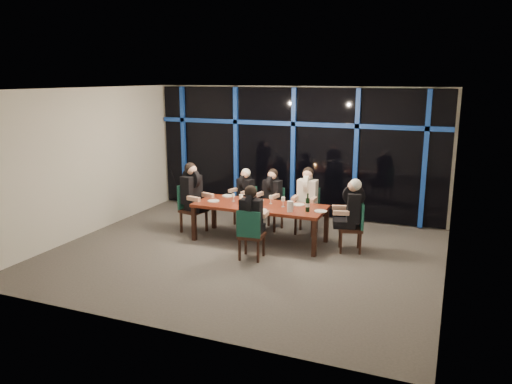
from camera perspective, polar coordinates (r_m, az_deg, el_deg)
room at (r=8.84m, az=-1.47°, el=5.35°), size 7.04×7.00×3.02m
window_wall at (r=11.62m, az=4.41°, el=4.81°), size 6.86×0.43×2.94m
dining_table at (r=9.82m, az=0.44°, el=-1.85°), size 2.60×1.00×0.75m
chair_far_left at (r=11.07m, az=-1.07°, el=-1.23°), size 0.49×0.49×0.85m
chair_far_mid at (r=10.72m, az=2.00°, el=-1.59°), size 0.48×0.48×0.90m
chair_far_right at (r=10.48m, az=5.93°, el=-1.81°), size 0.44×0.44×0.95m
chair_end_left at (r=10.59m, az=-7.52°, el=-1.53°), size 0.57×0.57×1.01m
chair_end_right at (r=9.49m, az=11.26°, el=-3.61°), size 0.54×0.54×0.95m
chair_near_mid at (r=8.87m, az=-0.66°, el=-4.61°), size 0.46×0.46×0.93m
diner_far_left at (r=10.93m, az=-1.31°, el=0.43°), size 0.49×0.58×0.83m
diner_far_mid at (r=10.57m, az=1.81°, el=0.20°), size 0.48×0.59×0.87m
diner_far_right at (r=10.31m, az=5.85°, el=0.12°), size 0.47×0.59×0.93m
diner_end_left at (r=10.44m, az=-7.24°, el=0.53°), size 0.68×0.57×0.98m
diner_end_right at (r=9.38m, az=10.87°, el=-1.40°), size 0.64×0.55×0.92m
diner_near_mid at (r=8.83m, az=-0.51°, el=-2.18°), size 0.48×0.59×0.90m
plate_far_left at (r=10.53m, az=-3.24°, el=-0.43°), size 0.24×0.24×0.01m
plate_far_mid at (r=10.12m, az=0.21°, el=-0.96°), size 0.24×0.24×0.01m
plate_far_right at (r=9.82m, az=4.91°, el=-1.44°), size 0.24×0.24×0.01m
plate_end_left at (r=10.11m, az=-4.88°, el=-1.02°), size 0.24×0.24×0.01m
plate_end_right at (r=9.39m, az=7.40°, el=-2.19°), size 0.24×0.24×0.01m
plate_near_mid at (r=9.39m, az=0.55°, el=-2.08°), size 0.24×0.24×0.01m
wine_bottle at (r=9.33m, az=5.92°, el=-1.44°), size 0.08×0.08×0.35m
water_pitcher at (r=9.29m, az=3.91°, el=-1.67°), size 0.13×0.11×0.20m
tea_light at (r=9.57m, az=-1.07°, el=-1.74°), size 0.05×0.05×0.03m
wine_glass_a at (r=9.83m, az=-1.73°, el=-0.58°), size 0.08×0.08×0.20m
wine_glass_b at (r=9.86m, az=1.69°, el=-0.65°), size 0.07×0.07×0.17m
wine_glass_c at (r=9.64m, az=3.12°, el=-0.88°), size 0.07×0.07×0.19m
wine_glass_d at (r=10.06m, az=-2.61°, el=-0.44°), size 0.06×0.06×0.16m
wine_glass_e at (r=9.53m, az=5.98°, el=-1.24°), size 0.06×0.06×0.16m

